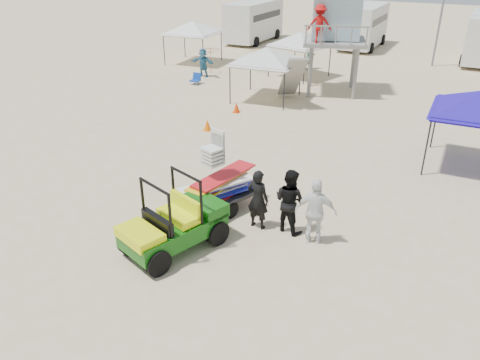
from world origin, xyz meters
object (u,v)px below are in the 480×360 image
at_px(utility_cart, 171,218).
at_px(man_left, 258,199).
at_px(lifeguard_tower, 335,20).
at_px(surf_trailer, 216,183).

xyz_separation_m(utility_cart, man_left, (1.52, 2.04, -0.05)).
bearing_deg(man_left, utility_cart, 56.93).
bearing_deg(man_left, lifeguard_tower, -76.75).
relative_size(surf_trailer, lifeguard_tower, 0.51).
height_order(man_left, lifeguard_tower, lifeguard_tower).
relative_size(utility_cart, man_left, 1.66).
bearing_deg(lifeguard_tower, utility_cart, -86.71).
xyz_separation_m(utility_cart, surf_trailer, (0.01, 2.34, -0.02)).
bearing_deg(lifeguard_tower, surf_trailer, -86.15).
bearing_deg(surf_trailer, utility_cart, -90.19).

